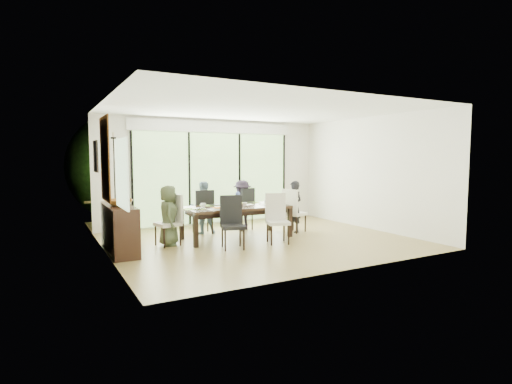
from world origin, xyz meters
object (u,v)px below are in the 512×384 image
person_right_end (294,207)px  cup_a (203,205)px  table_top (237,207)px  person_far_right (242,205)px  laptop (201,209)px  bowl (120,203)px  chair_far_left (202,211)px  person_left_end (169,215)px  person_far_left (203,208)px  chair_near_left (233,222)px  chair_right_end (295,210)px  cup_c (267,202)px  chair_far_right (242,209)px  chair_near_right (278,218)px  chair_left_end (168,220)px  sideboard (119,229)px  cup_b (245,204)px  vase (238,203)px

person_right_end → cup_a: size_ratio=10.40×
table_top → person_far_right: (0.55, 0.83, -0.07)m
laptop → bowl: 1.60m
chair_far_left → person_left_end: (-1.03, -0.85, 0.09)m
person_left_end → person_far_left: (1.03, 0.83, 0.00)m
chair_near_left → chair_right_end: bearing=38.3°
chair_near_left → person_right_end: (1.98, 0.87, 0.09)m
table_top → laptop: bearing=-173.3°
chair_right_end → laptop: (-2.35, -0.10, 0.20)m
cup_c → bowl: 3.25m
chair_far_right → bowl: bearing=1.2°
chair_near_right → bowl: (-2.93, 0.66, 0.42)m
chair_left_end → chair_near_left: bearing=36.3°
table_top → person_left_end: bearing=180.0°
chair_far_left → laptop: 1.05m
chair_right_end → person_far_left: size_ratio=0.85×
laptop → cup_c: 1.66m
person_right_end → cup_a: person_right_end is taller
chair_left_end → chair_near_left: size_ratio=1.00×
cup_c → sideboard: 3.25m
chair_far_right → cup_b: (-0.40, -0.95, 0.23)m
sideboard → bowl: bowl is taller
person_far_right → cup_c: bearing=97.1°
person_right_end → person_far_right: (-0.93, 0.83, 0.00)m
person_far_right → cup_a: size_ratio=10.40×
person_far_right → chair_far_left: bearing=-13.0°
table_top → chair_right_end: size_ratio=2.18×
table_top → chair_left_end: bearing=180.0°
person_far_right → chair_far_right: bearing=-101.8°
chair_left_end → cup_b: 1.67m
laptop → cup_b: (1.00, 0.00, 0.03)m
person_far_left → laptop: size_ratio=3.91×
person_left_end → person_right_end: size_ratio=1.00×
chair_far_left → cup_c: bearing=153.6°
chair_far_right → laptop: size_ratio=3.33×
person_far_left → cup_a: person_far_left is taller
table_top → chair_right_end: bearing=0.0°
sideboard → chair_left_end: bearing=6.9°
vase → cup_c: 0.75m
person_far_left → cup_c: (1.25, -0.73, 0.14)m
person_left_end → sideboard: size_ratio=0.77×
cup_b → cup_c: size_ratio=0.81×
chair_far_left → sideboard: chair_far_left is taller
chair_far_right → chair_near_right: same height
chair_far_right → chair_near_left: same height
table_top → laptop: size_ratio=7.27×
chair_near_left → person_right_end: size_ratio=0.85×
cup_b → sideboard: (-2.58, -0.01, -0.30)m
person_far_left → cup_b: person_far_left is taller
chair_right_end → person_right_end: 0.09m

